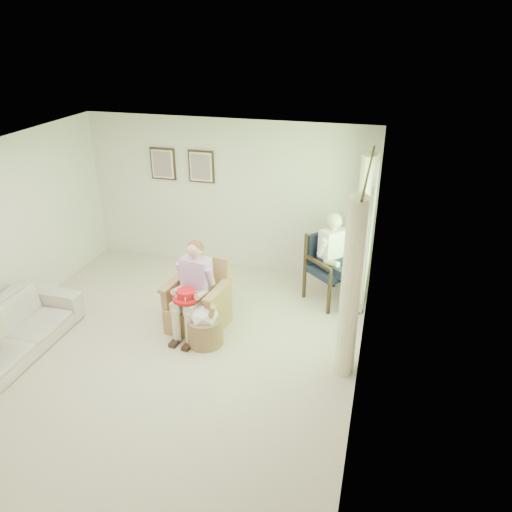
{
  "coord_description": "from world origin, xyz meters",
  "views": [
    {
      "loc": [
        2.58,
        -5.0,
        4.03
      ],
      "look_at": [
        0.96,
        1.05,
        1.05
      ],
      "focal_mm": 35.0,
      "sensor_mm": 36.0,
      "label": 1
    }
  ],
  "objects_px": {
    "wicker_armchair": "(199,307)",
    "hatbox": "(205,325)",
    "wood_armchair": "(334,264)",
    "sofa": "(7,335)",
    "person_dark": "(334,253)",
    "person_wicker": "(194,283)",
    "red_hat": "(186,296)"
  },
  "relations": [
    {
      "from": "wood_armchair",
      "to": "person_dark",
      "type": "bearing_deg",
      "value": -138.43
    },
    {
      "from": "sofa",
      "to": "red_hat",
      "type": "relative_size",
      "value": 5.93
    },
    {
      "from": "sofa",
      "to": "person_wicker",
      "type": "bearing_deg",
      "value": -61.39
    },
    {
      "from": "wicker_armchair",
      "to": "red_hat",
      "type": "distance_m",
      "value": 0.49
    },
    {
      "from": "wicker_armchair",
      "to": "person_wicker",
      "type": "distance_m",
      "value": 0.47
    },
    {
      "from": "person_dark",
      "to": "hatbox",
      "type": "height_order",
      "value": "person_dark"
    },
    {
      "from": "wicker_armchair",
      "to": "red_hat",
      "type": "bearing_deg",
      "value": -88.27
    },
    {
      "from": "wicker_armchair",
      "to": "person_wicker",
      "type": "relative_size",
      "value": 0.75
    },
    {
      "from": "wood_armchair",
      "to": "person_wicker",
      "type": "bearing_deg",
      "value": 171.68
    },
    {
      "from": "person_dark",
      "to": "red_hat",
      "type": "bearing_deg",
      "value": 171.71
    },
    {
      "from": "wicker_armchair",
      "to": "person_wicker",
      "type": "height_order",
      "value": "person_wicker"
    },
    {
      "from": "wicker_armchair",
      "to": "hatbox",
      "type": "xyz_separation_m",
      "value": [
        0.23,
        -0.38,
        -0.03
      ]
    },
    {
      "from": "sofa",
      "to": "hatbox",
      "type": "relative_size",
      "value": 2.95
    },
    {
      "from": "person_dark",
      "to": "hatbox",
      "type": "relative_size",
      "value": 1.91
    },
    {
      "from": "red_hat",
      "to": "hatbox",
      "type": "relative_size",
      "value": 0.5
    },
    {
      "from": "sofa",
      "to": "person_dark",
      "type": "height_order",
      "value": "person_dark"
    },
    {
      "from": "wicker_armchair",
      "to": "wood_armchair",
      "type": "distance_m",
      "value": 2.22
    },
    {
      "from": "wicker_armchair",
      "to": "person_wicker",
      "type": "xyz_separation_m",
      "value": [
        -0.0,
        -0.13,
        0.46
      ]
    },
    {
      "from": "red_hat",
      "to": "wicker_armchair",
      "type": "bearing_deg",
      "value": 84.34
    },
    {
      "from": "wicker_armchair",
      "to": "hatbox",
      "type": "relative_size",
      "value": 1.34
    },
    {
      "from": "wood_armchair",
      "to": "person_dark",
      "type": "xyz_separation_m",
      "value": [
        0.0,
        -0.18,
        0.26
      ]
    },
    {
      "from": "sofa",
      "to": "person_wicker",
      "type": "relative_size",
      "value": 1.65
    },
    {
      "from": "person_dark",
      "to": "red_hat",
      "type": "xyz_separation_m",
      "value": [
        -1.78,
        -1.5,
        -0.17
      ]
    },
    {
      "from": "wicker_armchair",
      "to": "wood_armchair",
      "type": "xyz_separation_m",
      "value": [
        1.75,
        1.34,
        0.27
      ]
    },
    {
      "from": "wicker_armchair",
      "to": "hatbox",
      "type": "height_order",
      "value": "wicker_armchair"
    },
    {
      "from": "person_wicker",
      "to": "red_hat",
      "type": "height_order",
      "value": "person_wicker"
    },
    {
      "from": "sofa",
      "to": "person_dark",
      "type": "relative_size",
      "value": 1.54
    },
    {
      "from": "wood_armchair",
      "to": "red_hat",
      "type": "height_order",
      "value": "wood_armchair"
    },
    {
      "from": "hatbox",
      "to": "sofa",
      "type": "bearing_deg",
      "value": -158.78
    },
    {
      "from": "person_dark",
      "to": "red_hat",
      "type": "relative_size",
      "value": 3.84
    },
    {
      "from": "person_wicker",
      "to": "sofa",
      "type": "bearing_deg",
      "value": -144.0
    },
    {
      "from": "wood_armchair",
      "to": "sofa",
      "type": "distance_m",
      "value": 4.72
    }
  ]
}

